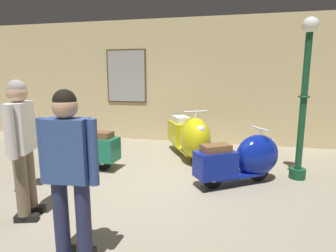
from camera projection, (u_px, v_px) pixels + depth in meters
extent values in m
plane|color=gray|center=(151.00, 188.00, 4.57)|extent=(60.00, 60.00, 0.00)
cube|color=#CCB784|center=(186.00, 82.00, 7.59)|extent=(18.00, 0.20, 3.31)
cube|color=brown|center=(126.00, 76.00, 7.83)|extent=(1.16, 0.03, 1.48)
cube|color=#9E9E9E|center=(126.00, 76.00, 7.81)|extent=(1.08, 0.01, 1.40)
cylinder|color=black|center=(62.00, 156.00, 5.70)|extent=(0.41, 0.11, 0.40)
cylinder|color=silver|center=(62.00, 156.00, 5.70)|extent=(0.19, 0.11, 0.18)
cylinder|color=black|center=(103.00, 160.00, 5.41)|extent=(0.41, 0.11, 0.40)
cylinder|color=silver|center=(103.00, 160.00, 5.41)|extent=(0.19, 0.11, 0.18)
cube|color=#196B51|center=(82.00, 159.00, 5.56)|extent=(0.98, 0.44, 0.05)
ellipsoid|color=#196B51|center=(63.00, 142.00, 5.63)|extent=(0.88, 0.59, 0.76)
cube|color=#196B51|center=(100.00, 149.00, 5.39)|extent=(0.71, 0.45, 0.44)
cube|color=brown|center=(100.00, 135.00, 5.34)|extent=(0.50, 0.32, 0.12)
sphere|color=silver|center=(51.00, 131.00, 5.68)|extent=(0.15, 0.15, 0.15)
cylinder|color=silver|center=(60.00, 125.00, 5.58)|extent=(0.04, 0.04, 0.28)
cylinder|color=silver|center=(60.00, 118.00, 5.55)|extent=(0.07, 0.44, 0.03)
cylinder|color=black|center=(195.00, 154.00, 5.74)|extent=(0.29, 0.44, 0.45)
cylinder|color=silver|center=(195.00, 154.00, 5.74)|extent=(0.19, 0.23, 0.20)
cylinder|color=black|center=(180.00, 142.00, 6.77)|extent=(0.29, 0.44, 0.45)
cylinder|color=silver|center=(180.00, 142.00, 6.77)|extent=(0.19, 0.23, 0.20)
cube|color=gold|center=(187.00, 148.00, 6.26)|extent=(0.86, 1.14, 0.06)
ellipsoid|color=gold|center=(195.00, 138.00, 5.74)|extent=(0.96, 1.12, 0.86)
cube|color=gold|center=(181.00, 132.00, 6.68)|extent=(0.76, 0.89, 0.50)
cube|color=silver|center=(181.00, 119.00, 6.62)|extent=(0.53, 0.63, 0.14)
sphere|color=silver|center=(201.00, 130.00, 5.39)|extent=(0.17, 0.17, 0.17)
cylinder|color=silver|center=(196.00, 119.00, 5.64)|extent=(0.05, 0.05, 0.32)
cylinder|color=silver|center=(196.00, 112.00, 5.61)|extent=(0.46, 0.26, 0.04)
cube|color=silver|center=(208.00, 140.00, 5.82)|extent=(0.36, 0.68, 0.03)
cylinder|color=black|center=(259.00, 170.00, 4.86)|extent=(0.36, 0.28, 0.38)
cylinder|color=silver|center=(259.00, 170.00, 4.86)|extent=(0.19, 0.17, 0.17)
cylinder|color=black|center=(213.00, 177.00, 4.54)|extent=(0.36, 0.28, 0.38)
cylinder|color=silver|center=(213.00, 177.00, 4.54)|extent=(0.19, 0.17, 0.17)
cube|color=navy|center=(236.00, 174.00, 4.70)|extent=(0.95, 0.79, 0.05)
ellipsoid|color=navy|center=(257.00, 155.00, 4.79)|extent=(0.95, 0.86, 0.73)
cube|color=navy|center=(215.00, 164.00, 4.52)|extent=(0.75, 0.68, 0.42)
cube|color=brown|center=(216.00, 148.00, 4.47)|extent=(0.53, 0.48, 0.11)
sphere|color=silver|center=(271.00, 143.00, 4.85)|extent=(0.14, 0.14, 0.14)
cylinder|color=silver|center=(260.00, 136.00, 4.74)|extent=(0.04, 0.04, 0.27)
cylinder|color=silver|center=(260.00, 129.00, 4.72)|extent=(0.26, 0.37, 0.03)
cylinder|color=#144728|center=(297.00, 173.00, 4.99)|extent=(0.28, 0.28, 0.18)
cylinder|color=#144728|center=(303.00, 103.00, 4.76)|extent=(0.11, 0.11, 2.34)
torus|color=#144728|center=(304.00, 97.00, 4.74)|extent=(0.19, 0.19, 0.04)
sphere|color=white|center=(310.00, 25.00, 4.53)|extent=(0.26, 0.26, 0.26)
cylinder|color=#23284C|center=(83.00, 215.00, 2.66)|extent=(0.14, 0.14, 0.84)
cylinder|color=#23284C|center=(61.00, 214.00, 2.69)|extent=(0.14, 0.14, 0.84)
cube|color=#334C8C|center=(68.00, 150.00, 2.56)|extent=(0.41, 0.24, 0.60)
cylinder|color=#334C8C|center=(93.00, 152.00, 2.53)|extent=(0.09, 0.09, 0.62)
cylinder|color=#334C8C|center=(43.00, 151.00, 2.59)|extent=(0.09, 0.09, 0.62)
sphere|color=tan|center=(65.00, 106.00, 2.48)|extent=(0.23, 0.23, 0.23)
sphere|color=black|center=(65.00, 101.00, 2.47)|extent=(0.21, 0.21, 0.21)
cube|color=black|center=(27.00, 218.00, 3.53)|extent=(0.30, 0.19, 0.09)
cylinder|color=#72604C|center=(21.00, 182.00, 3.44)|extent=(0.15, 0.15, 0.88)
cube|color=black|center=(34.00, 209.00, 3.76)|extent=(0.30, 0.19, 0.09)
cylinder|color=#72604C|center=(29.00, 175.00, 3.67)|extent=(0.15, 0.15, 0.88)
cube|color=silver|center=(20.00, 127.00, 3.43)|extent=(0.33, 0.45, 0.62)
cylinder|color=silver|center=(11.00, 132.00, 3.19)|extent=(0.10, 0.10, 0.64)
cylinder|color=silver|center=(29.00, 125.00, 3.68)|extent=(0.10, 0.10, 0.64)
sphere|color=tan|center=(17.00, 93.00, 3.36)|extent=(0.24, 0.24, 0.24)
sphere|color=gray|center=(17.00, 89.00, 3.35)|extent=(0.22, 0.22, 0.22)
cylinder|color=#333338|center=(24.00, 189.00, 4.50)|extent=(0.28, 0.28, 0.02)
cylinder|color=#A5A5AD|center=(21.00, 159.00, 4.41)|extent=(0.04, 0.04, 1.00)
cube|color=silver|center=(18.00, 126.00, 4.32)|extent=(0.31, 0.37, 0.12)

